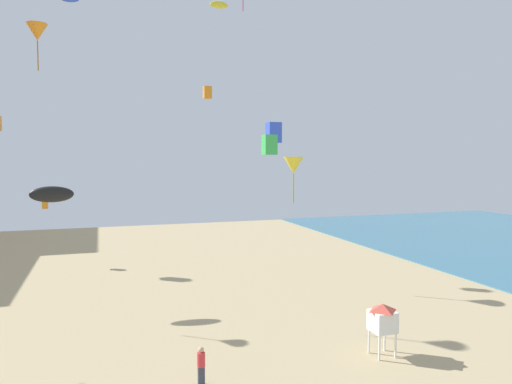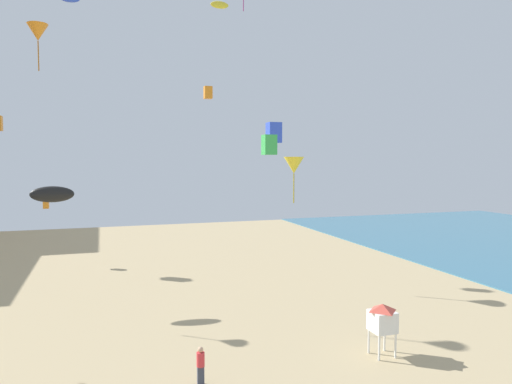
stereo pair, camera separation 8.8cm
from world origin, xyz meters
TOP-DOWN VIEW (x-y plane):
  - kite_flyer at (0.88, 9.20)m, footprint 0.34×0.34m
  - lifeguard_stand at (9.83, 9.37)m, footprint 1.10×1.10m
  - kite_orange_box at (5.90, 30.00)m, footprint 0.66×0.66m
  - kite_orange_box_2 at (-7.76, 36.69)m, footprint 0.49×0.49m
  - kite_orange_delta at (-6.73, 24.92)m, footprint 1.35×1.35m
  - kite_yellow_delta at (10.71, 22.48)m, footprint 1.52×1.52m
  - kite_yellow_parafoil at (6.44, 27.95)m, footprint 1.50×0.42m
  - kite_black_parafoil at (-5.96, 23.00)m, footprint 2.69×0.75m
  - kite_green_box at (4.79, 11.56)m, footprint 0.61×0.61m
  - kite_blue_box at (7.72, 18.76)m, footprint 0.84×0.84m

SIDE VIEW (x-z plane):
  - kite_flyer at x=0.88m, z-range 0.10..1.74m
  - lifeguard_stand at x=9.83m, z-range 0.56..3.11m
  - kite_orange_box_2 at x=-7.76m, z-range 5.09..5.86m
  - kite_black_parafoil at x=-5.96m, z-range 6.76..7.81m
  - kite_yellow_delta at x=10.71m, z-range 7.38..10.84m
  - kite_green_box at x=4.79m, z-range 9.73..10.69m
  - kite_blue_box at x=7.72m, z-range 10.59..11.91m
  - kite_orange_box at x=5.90m, z-range 14.75..15.78m
  - kite_orange_delta at x=-6.73m, z-range 16.41..19.49m
  - kite_yellow_parafoil at x=6.44m, z-range 21.72..22.31m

